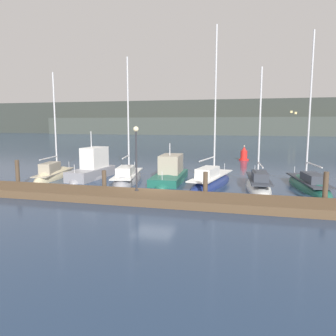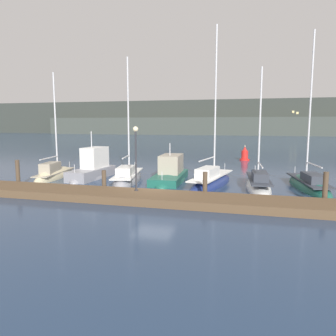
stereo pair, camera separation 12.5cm
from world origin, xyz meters
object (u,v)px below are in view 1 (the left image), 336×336
at_px(sailboat_berth_7, 308,187).
at_px(channel_buoy, 244,155).
at_px(sailboat_berth_3, 128,180).
at_px(sailboat_berth_5, 211,183).
at_px(sailboat_berth_1, 54,176).
at_px(motorboat_berth_2, 92,173).
at_px(sailboat_berth_6, 258,186).
at_px(motorboat_berth_4, 170,177).
at_px(dock_lamppost, 136,148).

xyz_separation_m(sailboat_berth_7, channel_buoy, (-4.85, 16.41, 0.54)).
bearing_deg(sailboat_berth_3, sailboat_berth_7, 2.29).
bearing_deg(sailboat_berth_5, sailboat_berth_3, -179.66).
xyz_separation_m(sailboat_berth_1, sailboat_berth_5, (12.87, 0.10, 0.04)).
bearing_deg(motorboat_berth_2, sailboat_berth_5, -2.96).
relative_size(sailboat_berth_1, sailboat_berth_6, 1.06).
bearing_deg(motorboat_berth_2, channel_buoy, 54.81).
height_order(motorboat_berth_4, channel_buoy, motorboat_berth_4).
distance_m(sailboat_berth_3, motorboat_berth_4, 3.27).
bearing_deg(sailboat_berth_7, sailboat_berth_5, -175.82).
bearing_deg(channel_buoy, sailboat_berth_3, -115.99).
bearing_deg(sailboat_berth_1, dock_lamppost, -29.82).
distance_m(sailboat_berth_6, dock_lamppost, 9.11).
distance_m(sailboat_berth_1, motorboat_berth_4, 9.60).
height_order(motorboat_berth_2, motorboat_berth_4, motorboat_berth_2).
bearing_deg(motorboat_berth_4, dock_lamppost, -94.09).
bearing_deg(dock_lamppost, sailboat_berth_5, 54.60).
relative_size(sailboat_berth_3, dock_lamppost, 2.69).
distance_m(sailboat_berth_1, sailboat_berth_3, 6.42).
xyz_separation_m(motorboat_berth_4, sailboat_berth_6, (6.64, -1.29, -0.17)).
height_order(motorboat_berth_4, dock_lamppost, dock_lamppost).
xyz_separation_m(sailboat_berth_7, dock_lamppost, (-10.43, -5.80, 2.91)).
bearing_deg(sailboat_berth_3, sailboat_berth_6, -1.95).
xyz_separation_m(sailboat_berth_6, sailboat_berth_7, (3.35, 0.86, -0.03)).
height_order(sailboat_berth_3, dock_lamppost, sailboat_berth_3).
relative_size(sailboat_berth_1, channel_buoy, 5.19).
height_order(channel_buoy, dock_lamppost, dock_lamppost).
xyz_separation_m(motorboat_berth_2, motorboat_berth_4, (6.43, 0.42, -0.12)).
distance_m(sailboat_berth_1, sailboat_berth_7, 19.54).
bearing_deg(channel_buoy, sailboat_berth_7, -73.54).
distance_m(motorboat_berth_4, sailboat_berth_6, 6.77).
distance_m(motorboat_berth_2, motorboat_berth_4, 6.44).
height_order(sailboat_berth_1, sailboat_berth_7, sailboat_berth_7).
height_order(motorboat_berth_2, sailboat_berth_5, sailboat_berth_5).
bearing_deg(motorboat_berth_2, sailboat_berth_6, -3.83).
bearing_deg(channel_buoy, motorboat_berth_4, -107.82).
height_order(sailboat_berth_1, sailboat_berth_6, sailboat_berth_1).
distance_m(sailboat_berth_5, dock_lamppost, 7.12).
relative_size(sailboat_berth_6, sailboat_berth_7, 0.77).
xyz_separation_m(motorboat_berth_2, channel_buoy, (11.56, 16.40, 0.22)).
height_order(sailboat_berth_3, sailboat_berth_5, sailboat_berth_5).
height_order(sailboat_berth_3, motorboat_berth_4, sailboat_berth_3).
relative_size(motorboat_berth_2, channel_buoy, 3.20).
distance_m(sailboat_berth_6, channel_buoy, 17.34).
distance_m(sailboat_berth_6, sailboat_berth_7, 3.45).
relative_size(motorboat_berth_4, sailboat_berth_6, 0.76).
bearing_deg(motorboat_berth_2, sailboat_berth_3, -9.31).
distance_m(sailboat_berth_1, dock_lamppost, 10.88).
bearing_deg(channel_buoy, sailboat_berth_1, -130.80).
distance_m(sailboat_berth_3, channel_buoy, 18.85).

